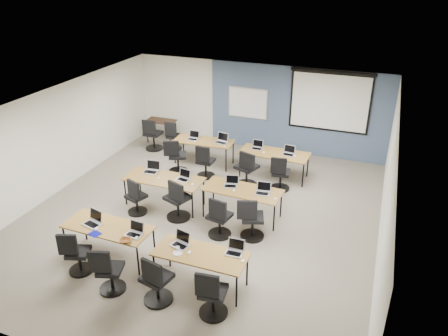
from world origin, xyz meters
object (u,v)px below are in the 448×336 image
at_px(training_table_front_right, 200,255).
at_px(task_chair_0, 76,256).
at_px(laptop_9, 222,140).
at_px(spare_chair_b, 153,137).
at_px(laptop_11, 289,152).
at_px(spare_chair_a, 173,138).
at_px(task_chair_9, 205,164).
at_px(task_chair_4, 136,200).
at_px(task_chair_11, 280,176).
at_px(training_table_back_left, 204,142).
at_px(laptop_8, 193,137).
at_px(training_table_back_right, 274,154).
at_px(utility_table, 161,123).
at_px(training_table_front_left, 108,228).
at_px(task_chair_1, 108,274).
at_px(task_chair_3, 212,297).
at_px(projector_screen, 330,98).
at_px(task_chair_7, 251,222).
at_px(whiteboard, 248,103).
at_px(task_chair_10, 247,172).
at_px(task_chair_5, 178,203).
at_px(laptop_5, 184,177).
at_px(laptop_0, 93,221).
at_px(task_chair_8, 176,159).
at_px(laptop_1, 135,231).
at_px(task_chair_2, 156,284).
at_px(laptop_3, 235,250).
at_px(laptop_4, 152,169).
at_px(training_table_mid_left, 164,180).
at_px(laptop_6, 231,183).
at_px(training_table_mid_right, 242,191).
at_px(task_chair_6, 219,220).
at_px(laptop_7, 263,191).
at_px(laptop_10, 257,146).

distance_m(training_table_front_right, task_chair_0, 2.45).
xyz_separation_m(laptop_9, spare_chair_b, (-2.46, 0.32, -0.37)).
distance_m(laptop_11, spare_chair_a, 3.94).
height_order(task_chair_9, spare_chair_b, spare_chair_b).
xyz_separation_m(task_chair_4, task_chair_11, (2.90, 2.38, 0.02)).
xyz_separation_m(training_table_back_left, laptop_8, (-0.33, 0.00, 0.11)).
distance_m(training_table_back_left, training_table_back_right, 2.17).
bearing_deg(task_chair_9, utility_table, 141.58).
bearing_deg(training_table_front_left, task_chair_1, -55.19).
height_order(task_chair_3, utility_table, task_chair_3).
height_order(projector_screen, task_chair_7, projector_screen).
relative_size(projector_screen, task_chair_7, 2.38).
relative_size(whiteboard, task_chair_10, 1.22).
bearing_deg(training_table_back_left, task_chair_5, -80.92).
distance_m(task_chair_5, laptop_9, 3.14).
bearing_deg(laptop_5, laptop_0, -100.13).
bearing_deg(projector_screen, task_chair_9, -138.88).
distance_m(whiteboard, task_chair_8, 3.03).
height_order(laptop_1, task_chair_2, task_chair_2).
bearing_deg(whiteboard, laptop_3, -74.07).
xyz_separation_m(training_table_back_right, task_chair_10, (-0.53, -0.82, -0.25)).
height_order(task_chair_3, laptop_4, laptop_4).
xyz_separation_m(training_table_front_right, training_table_mid_left, (-2.02, 2.43, 0.01)).
bearing_deg(task_chair_2, task_chair_10, 100.87).
relative_size(laptop_5, task_chair_7, 0.31).
height_order(laptop_3, laptop_6, laptop_3).
bearing_deg(laptop_0, training_table_back_left, 101.22).
distance_m(projector_screen, laptop_1, 7.16).
distance_m(task_chair_7, task_chair_8, 3.78).
distance_m(training_table_mid_right, task_chair_3, 3.26).
bearing_deg(task_chair_7, task_chair_1, -145.72).
relative_size(training_table_back_left, laptop_6, 5.63).
height_order(task_chair_2, task_chair_6, task_chair_2).
distance_m(projector_screen, spare_chair_b, 5.56).
distance_m(laptop_8, spare_chair_a, 1.21).
xyz_separation_m(task_chair_0, task_chair_3, (2.86, -0.14, 0.02)).
bearing_deg(laptop_7, utility_table, 134.63).
bearing_deg(laptop_0, laptop_10, 83.09).
xyz_separation_m(laptop_0, task_chair_5, (0.98, 1.78, -0.36)).
bearing_deg(training_table_back_right, task_chair_6, -95.01).
distance_m(training_table_back_right, task_chair_1, 5.83).
xyz_separation_m(laptop_11, task_chair_11, (-0.04, -0.73, -0.39)).
bearing_deg(task_chair_7, laptop_11, 69.71).
height_order(task_chair_2, task_chair_10, task_chair_10).
bearing_deg(task_chair_8, spare_chair_a, 96.36).
relative_size(laptop_8, utility_table, 0.33).
height_order(training_table_front_right, task_chair_11, task_chair_11).
bearing_deg(laptop_0, training_table_mid_right, 60.97).
height_order(task_chair_6, task_chair_7, task_chair_7).
xyz_separation_m(task_chair_6, utility_table, (-3.78, 4.46, 0.25)).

